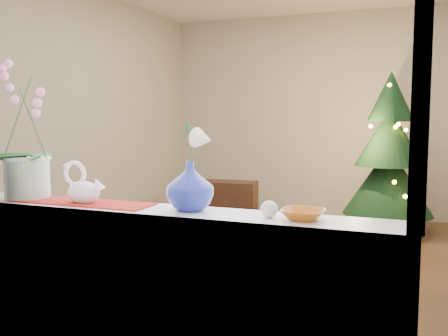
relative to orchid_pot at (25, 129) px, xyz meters
The scene contains 16 objects.
ground 2.77m from the orchid_pot, 73.26° to the left, with size 5.00×5.00×0.00m, color #382516.
wall_back 4.91m from the orchid_pot, 81.69° to the left, with size 4.50×0.10×2.70m, color #BDB5A5.
wall_front 0.73m from the orchid_pot, 11.10° to the right, with size 4.50×0.10×2.70m, color #BDB5A5.
wall_left 2.82m from the orchid_pot, 123.12° to the left, with size 0.10×5.00×2.70m, color #BDB5A5.
window_apron 1.09m from the orchid_pot, ahead, with size 2.20×0.08×0.88m, color white.
windowsill 0.80m from the orchid_pot, ahead, with size 2.20×0.26×0.04m, color white.
window_frame 0.84m from the orchid_pot, ahead, with size 2.22×0.06×1.60m, color white, non-canonical shape.
runner 0.47m from the orchid_pot, ahead, with size 0.70×0.20×0.01m, color maroon.
orchid_pot is the anchor object (origin of this frame).
swan 0.43m from the orchid_pot, ahead, with size 0.22×0.10×0.19m, color white, non-canonical shape.
blue_vase 0.91m from the orchid_pot, ahead, with size 0.23×0.23×0.24m, color navy.
lily 0.88m from the orchid_pot, ahead, with size 0.14×0.08×0.18m, color white, non-canonical shape.
paperweight 1.28m from the orchid_pot, ahead, with size 0.07×0.07×0.07m, color silver.
amber_dish 1.42m from the orchid_pot, ahead, with size 0.15×0.15×0.04m, color #AD5B17.
xmas_tree 4.32m from the orchid_pot, 69.88° to the left, with size 1.01×1.01×1.84m, color black, non-canonical shape.
side_table 4.00m from the orchid_pot, 96.06° to the left, with size 0.70×0.35×0.53m, color black.
Camera 1 is at (1.08, -4.27, 1.32)m, focal length 40.00 mm.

